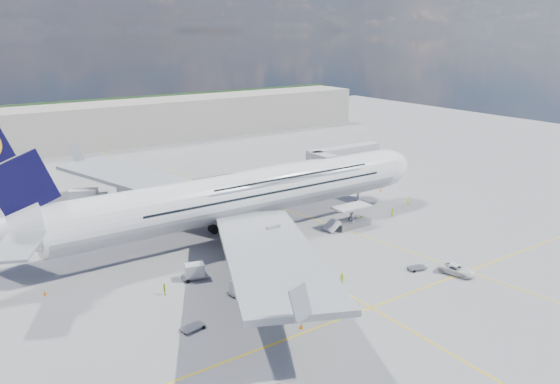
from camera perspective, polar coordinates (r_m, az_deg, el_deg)
ground at (r=82.05m, az=-0.22°, el=-6.48°), size 300.00×300.00×0.00m
taxi_line_main at (r=82.04m, az=-0.22°, el=-6.47°), size 0.25×220.00×0.01m
taxi_line_cross at (r=68.04m, az=9.48°, el=-11.82°), size 120.00×0.25×0.01m
taxi_line_diag at (r=97.28m, az=3.31°, el=-2.75°), size 14.16×99.06×0.01m
airliner at (r=87.82m, az=-3.75°, el=-0.19°), size 77.26×79.15×23.71m
jet_bridge at (r=113.19m, az=6.34°, el=3.54°), size 18.80×12.10×8.50m
cargo_loader at (r=93.44m, az=7.35°, el=-2.87°), size 8.53×3.20×3.67m
terminal at (r=165.20m, az=-19.18°, el=6.52°), size 180.00×16.00×12.00m
tree_line at (r=220.44m, az=-12.27°, el=8.82°), size 160.00×6.00×8.00m
dolly_row_a at (r=63.38m, az=-9.12°, el=-13.76°), size 2.88×1.88×0.39m
dolly_row_b at (r=74.56m, az=-3.35°, el=-7.99°), size 3.58×2.19×2.15m
dolly_row_c at (r=70.09m, az=-4.25°, el=-9.81°), size 3.13×1.90×1.89m
dolly_back at (r=74.62m, az=-8.92°, el=-8.15°), size 3.78×2.71×2.15m
dolly_nose_far at (r=79.15m, az=14.10°, el=-7.67°), size 2.85×1.96×0.38m
dolly_nose_near at (r=82.99m, az=1.37°, el=-5.92°), size 3.70×2.70×0.49m
baggage_tug at (r=75.65m, az=-0.39°, el=-7.95°), size 2.82×1.94×1.61m
catering_truck_inner at (r=107.78m, az=-14.98°, el=-0.37°), size 6.70×3.49×3.81m
catering_truck_outer at (r=107.34m, az=-19.43°, el=-0.79°), size 7.33×5.25×4.03m
service_van at (r=79.04m, az=17.98°, el=-7.73°), size 3.41×5.23×1.34m
crew_nose at (r=105.98m, az=13.24°, el=-1.01°), size 0.74×0.54×1.88m
crew_loader at (r=99.37m, az=11.70°, el=-2.15°), size 1.03×0.98×1.67m
crew_wing at (r=71.31m, az=-11.98°, el=-9.89°), size 0.56×0.95×1.53m
crew_van at (r=95.22m, az=8.48°, el=-2.85°), size 0.88×0.89×1.55m
crew_tug at (r=73.06m, az=6.52°, el=-8.94°), size 1.10×0.77×1.55m
cone_nose at (r=115.18m, az=10.49°, el=0.21°), size 0.46×0.46×0.58m
cone_wing_left_inner at (r=98.03m, az=-9.07°, el=-2.63°), size 0.41×0.41×0.53m
cone_wing_left_outer at (r=108.88m, az=-14.85°, el=-1.03°), size 0.43×0.43×0.55m
cone_wing_right_inner at (r=72.70m, az=-1.72°, el=-9.38°), size 0.49×0.49×0.62m
cone_wing_right_outer at (r=62.89m, az=2.27°, el=-13.83°), size 0.45×0.45×0.57m
cone_tail at (r=75.96m, az=-23.34°, el=-9.66°), size 0.44×0.44×0.56m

